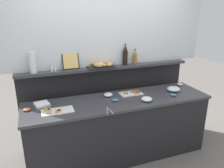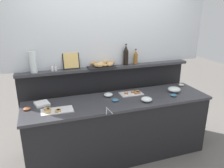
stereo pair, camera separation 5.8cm
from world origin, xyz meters
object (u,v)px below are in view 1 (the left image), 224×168
Objects in this scene: water_carafe at (33,63)px; condiment_bowl_cream at (115,100)px; sandwich_platter_front at (132,93)px; glass_bowl_small at (108,95)px; pepper_shaker at (55,68)px; bread_basket at (102,64)px; glass_bowl_medium at (173,89)px; glass_bowl_large at (147,99)px; condiment_bowl_dark at (27,109)px; vinegar_bottle_amber at (135,57)px; condiment_bowl_red at (180,84)px; salt_shaker at (52,68)px; wine_bottle_dark at (125,55)px; serving_tongs at (109,111)px; napkin_stack at (42,104)px; condiment_bowl_teal at (173,95)px; sandwich_platter_side at (56,111)px; framed_picture at (71,61)px.

condiment_bowl_cream is at bearing -25.80° from water_carafe.
sandwich_platter_front is 0.36m from glass_bowl_small.
bread_basket is at bearing -0.14° from pepper_shaker.
pepper_shaker is at bearing 165.56° from glass_bowl_medium.
sandwich_platter_front is 0.32m from glass_bowl_large.
condiment_bowl_dark is at bearing -160.57° from bread_basket.
sandwich_platter_front is at bearing -13.17° from water_carafe.
vinegar_bottle_amber is (0.11, 0.62, 0.44)m from glass_bowl_large.
condiment_bowl_red is 0.33× the size of water_carafe.
salt_shaker is 0.31× the size of water_carafe.
glass_bowl_medium is 1.78m from salt_shaker.
condiment_bowl_cream is at bearing -86.68° from bread_basket.
vinegar_bottle_amber is (0.16, -0.01, -0.04)m from wine_bottle_dark.
salt_shaker reaches higher than glass_bowl_large.
condiment_bowl_dark is (-1.07, -0.10, -0.01)m from glass_bowl_small.
vinegar_bottle_amber reaches higher than condiment_bowl_red.
condiment_bowl_dark is 0.68m from pepper_shaker.
serving_tongs is (-1.13, -0.30, -0.03)m from glass_bowl_medium.
napkin_stack is at bearing -166.92° from wine_bottle_dark.
serving_tongs is at bearing -169.20° from glass_bowl_large.
pepper_shaker is 0.20× the size of bread_basket.
salt_shaker is at bearing 179.87° from bread_basket.
glass_bowl_small is 1.41× the size of condiment_bowl_teal.
condiment_bowl_red is at bearing 37.06° from glass_bowl_medium.
water_carafe reaches higher than sandwich_platter_side.
glass_bowl_small is 1.45× the size of salt_shaker.
serving_tongs is (-0.51, -0.42, -0.01)m from sandwich_platter_front.
serving_tongs is 0.84m from bread_basket.
salt_shaker is 0.36× the size of framed_picture.
glass_bowl_large is 1.71× the size of pepper_shaker.
napkin_stack is (-1.32, 0.34, -0.01)m from glass_bowl_large.
wine_bottle_dark reaches higher than vinegar_bottle_amber.
water_carafe reaches higher than bread_basket.
salt_shaker is 0.28m from framed_picture.
condiment_bowl_cream reaches higher than napkin_stack.
glass_bowl_large is 0.54m from glass_bowl_small.
vinegar_bottle_amber is 0.98m from framed_picture.
wine_bottle_dark is (-0.49, 0.59, 0.49)m from condiment_bowl_teal.
framed_picture reaches higher than condiment_bowl_teal.
sandwich_platter_front is at bearing -93.10° from wine_bottle_dark.
condiment_bowl_teal is 1.52m from framed_picture.
wine_bottle_dark reaches higher than water_carafe.
condiment_bowl_cream is at bearing -136.45° from vinegar_bottle_amber.
glass_bowl_small reaches higher than condiment_bowl_teal.
condiment_bowl_dark is 0.54× the size of napkin_stack.
water_carafe reaches higher than pepper_shaker.
condiment_bowl_cream is 0.39× the size of vinegar_bottle_amber.
glass_bowl_large reaches higher than condiment_bowl_cream.
napkin_stack is at bearing -79.09° from water_carafe.
condiment_bowl_cream is 0.31m from serving_tongs.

